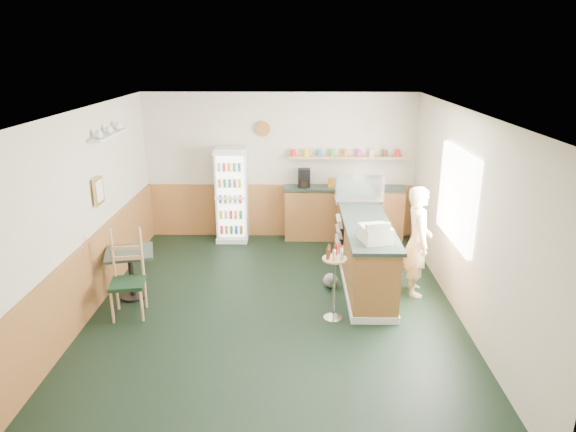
{
  "coord_description": "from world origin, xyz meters",
  "views": [
    {
      "loc": [
        0.3,
        -6.35,
        3.43
      ],
      "look_at": [
        0.19,
        0.6,
        1.16
      ],
      "focal_mm": 32.0,
      "sensor_mm": 36.0,
      "label": 1
    }
  ],
  "objects_px": {
    "condiment_stand": "(334,273)",
    "shopkeeper": "(418,241)",
    "cafe_table": "(130,265)",
    "cafe_chair": "(129,270)",
    "display_case": "(359,189)",
    "drinks_fridge": "(232,195)",
    "cash_register": "(375,234)"
  },
  "relations": [
    {
      "from": "condiment_stand",
      "to": "shopkeeper",
      "type": "bearing_deg",
      "value": 32.56
    },
    {
      "from": "display_case",
      "to": "condiment_stand",
      "type": "distance_m",
      "value": 2.25
    },
    {
      "from": "display_case",
      "to": "cash_register",
      "type": "xyz_separation_m",
      "value": [
        0.0,
        -1.86,
        -0.12
      ]
    },
    {
      "from": "display_case",
      "to": "condiment_stand",
      "type": "xyz_separation_m",
      "value": [
        -0.54,
        -2.11,
        -0.58
      ]
    },
    {
      "from": "display_case",
      "to": "condiment_stand",
      "type": "relative_size",
      "value": 0.78
    },
    {
      "from": "shopkeeper",
      "to": "cash_register",
      "type": "bearing_deg",
      "value": 128.99
    },
    {
      "from": "cash_register",
      "to": "cafe_chair",
      "type": "distance_m",
      "value": 3.32
    },
    {
      "from": "cash_register",
      "to": "shopkeeper",
      "type": "relative_size",
      "value": 0.24
    },
    {
      "from": "cash_register",
      "to": "condiment_stand",
      "type": "relative_size",
      "value": 0.38
    },
    {
      "from": "display_case",
      "to": "cafe_chair",
      "type": "relative_size",
      "value": 0.67
    },
    {
      "from": "drinks_fridge",
      "to": "cafe_table",
      "type": "distance_m",
      "value": 2.71
    },
    {
      "from": "cafe_table",
      "to": "cafe_chair",
      "type": "height_order",
      "value": "cafe_chair"
    },
    {
      "from": "cash_register",
      "to": "condiment_stand",
      "type": "xyz_separation_m",
      "value": [
        -0.54,
        -0.25,
        -0.46
      ]
    },
    {
      "from": "cash_register",
      "to": "cafe_chair",
      "type": "height_order",
      "value": "cash_register"
    },
    {
      "from": "cafe_table",
      "to": "cafe_chair",
      "type": "xyz_separation_m",
      "value": [
        0.12,
        -0.43,
        0.11
      ]
    },
    {
      "from": "drinks_fridge",
      "to": "shopkeeper",
      "type": "distance_m",
      "value": 3.67
    },
    {
      "from": "shopkeeper",
      "to": "cafe_table",
      "type": "xyz_separation_m",
      "value": [
        -4.1,
        -0.22,
        -0.31
      ]
    },
    {
      "from": "shopkeeper",
      "to": "condiment_stand",
      "type": "height_order",
      "value": "shopkeeper"
    },
    {
      "from": "drinks_fridge",
      "to": "condiment_stand",
      "type": "distance_m",
      "value": 3.44
    },
    {
      "from": "display_case",
      "to": "cash_register",
      "type": "bearing_deg",
      "value": -90.0
    },
    {
      "from": "cash_register",
      "to": "drinks_fridge",
      "type": "bearing_deg",
      "value": 115.42
    },
    {
      "from": "display_case",
      "to": "shopkeeper",
      "type": "distance_m",
      "value": 1.55
    },
    {
      "from": "shopkeeper",
      "to": "condiment_stand",
      "type": "distance_m",
      "value": 1.48
    },
    {
      "from": "cafe_table",
      "to": "display_case",
      "type": "bearing_deg",
      "value": 24.26
    },
    {
      "from": "shopkeeper",
      "to": "cafe_chair",
      "type": "distance_m",
      "value": 4.04
    },
    {
      "from": "drinks_fridge",
      "to": "cafe_table",
      "type": "relative_size",
      "value": 2.17
    },
    {
      "from": "display_case",
      "to": "cafe_chair",
      "type": "distance_m",
      "value": 3.87
    },
    {
      "from": "cafe_chair",
      "to": "condiment_stand",
      "type": "bearing_deg",
      "value": -11.89
    },
    {
      "from": "display_case",
      "to": "cafe_chair",
      "type": "xyz_separation_m",
      "value": [
        -3.28,
        -1.96,
        -0.62
      ]
    },
    {
      "from": "cafe_chair",
      "to": "drinks_fridge",
      "type": "bearing_deg",
      "value": 61.0
    },
    {
      "from": "display_case",
      "to": "drinks_fridge",
      "type": "bearing_deg",
      "value": 158.44
    },
    {
      "from": "cafe_table",
      "to": "cash_register",
      "type": "bearing_deg",
      "value": -5.42
    }
  ]
}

